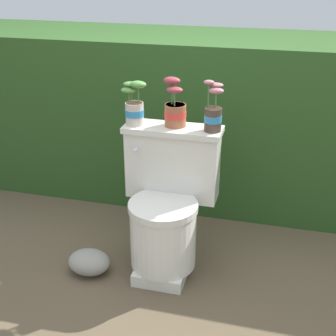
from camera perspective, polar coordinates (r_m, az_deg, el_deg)
name	(u,v)px	position (r m, az deg, el deg)	size (l,w,h in m)	color
ground_plane	(170,271)	(2.68, 0.22, -12.42)	(12.00, 12.00, 0.00)	brown
hedge_backdrop	(207,117)	(3.32, 4.73, 6.16)	(3.95, 0.82, 1.13)	#284C1E
toilet	(167,208)	(2.53, -0.13, -4.86)	(0.52, 0.48, 0.79)	silver
potted_plant_left	(134,107)	(2.48, -4.14, 7.47)	(0.14, 0.11, 0.23)	beige
potted_plant_midleft	(175,109)	(2.45, 0.85, 7.15)	(0.12, 0.12, 0.26)	#9E5638
potted_plant_middle	(213,113)	(2.39, 5.54, 6.63)	(0.10, 0.11, 0.26)	#47382D
garden_stone	(89,262)	(2.67, -9.58, -11.23)	(0.24, 0.19, 0.13)	gray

